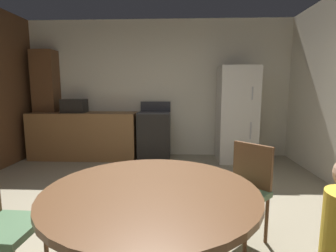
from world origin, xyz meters
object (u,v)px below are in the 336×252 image
oven_range (154,135)px  microwave (74,106)px  refrigerator (237,115)px  dining_table (151,212)px  chair_northeast (244,186)px

oven_range → microwave: 1.65m
refrigerator → dining_table: size_ratio=1.35×
refrigerator → microwave: (-3.10, 0.05, 0.15)m
dining_table → oven_range: bearing=95.2°
dining_table → chair_northeast: chair_northeast is taller
oven_range → chair_northeast: (1.06, -2.66, 0.03)m
oven_range → refrigerator: 1.60m
microwave → dining_table: 3.88m
oven_range → microwave: (-1.55, -0.00, 0.56)m
oven_range → refrigerator: bearing=-2.0°
chair_northeast → dining_table: bearing=0.0°
dining_table → chair_northeast: size_ratio=1.49×
microwave → dining_table: bearing=-61.2°
microwave → chair_northeast: (2.61, -2.66, -0.53)m
refrigerator → chair_northeast: refrigerator is taller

